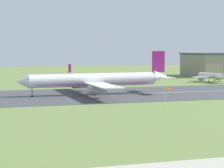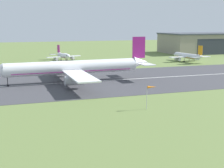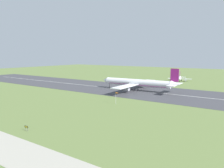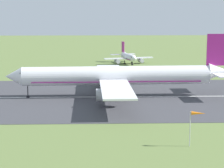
{
  "view_description": "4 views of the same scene",
  "coord_description": "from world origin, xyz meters",
  "px_view_note": "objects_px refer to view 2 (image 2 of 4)",
  "views": [
    {
      "loc": [
        -67.98,
        -24.5,
        16.56
      ],
      "look_at": [
        -31.32,
        97.06,
        6.43
      ],
      "focal_mm": 70.0,
      "sensor_mm": 36.0,
      "label": 1
    },
    {
      "loc": [
        -49.51,
        19.82,
        20.51
      ],
      "look_at": [
        -25.17,
        94.51,
        5.41
      ],
      "focal_mm": 50.0,
      "sensor_mm": 36.0,
      "label": 2
    },
    {
      "loc": [
        40.18,
        -1.81,
        24.44
      ],
      "look_at": [
        -29.83,
        100.66,
        7.58
      ],
      "focal_mm": 35.0,
      "sensor_mm": 36.0,
      "label": 3
    },
    {
      "loc": [
        -33.44,
        19.82,
        21.85
      ],
      "look_at": [
        -30.26,
        113.85,
        5.83
      ],
      "focal_mm": 70.0,
      "sensor_mm": 36.0,
      "label": 4
    }
  ],
  "objects_px": {
    "airplane_parked_centre": "(187,56)",
    "airplane_landing": "(74,68)",
    "airplane_parked_west": "(63,56)",
    "windsock_pole": "(151,88)"
  },
  "relations": [
    {
      "from": "airplane_landing",
      "to": "windsock_pole",
      "type": "bearing_deg",
      "value": -75.45
    },
    {
      "from": "airplane_landing",
      "to": "airplane_parked_west",
      "type": "height_order",
      "value": "airplane_landing"
    },
    {
      "from": "airplane_parked_centre",
      "to": "airplane_landing",
      "type": "bearing_deg",
      "value": -149.56
    },
    {
      "from": "airplane_parked_centre",
      "to": "windsock_pole",
      "type": "xyz_separation_m",
      "value": [
        -61.31,
        -84.05,
        2.11
      ]
    },
    {
      "from": "airplane_parked_centre",
      "to": "windsock_pole",
      "type": "bearing_deg",
      "value": -126.11
    },
    {
      "from": "airplane_parked_west",
      "to": "windsock_pole",
      "type": "bearing_deg",
      "value": -88.29
    },
    {
      "from": "windsock_pole",
      "to": "airplane_parked_centre",
      "type": "bearing_deg",
      "value": 53.89
    },
    {
      "from": "airplane_parked_centre",
      "to": "windsock_pole",
      "type": "distance_m",
      "value": 104.05
    },
    {
      "from": "airplane_landing",
      "to": "windsock_pole",
      "type": "height_order",
      "value": "airplane_landing"
    },
    {
      "from": "airplane_parked_centre",
      "to": "windsock_pole",
      "type": "height_order",
      "value": "airplane_parked_centre"
    }
  ]
}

